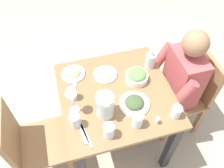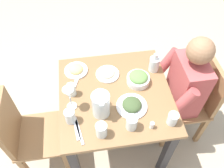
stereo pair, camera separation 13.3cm
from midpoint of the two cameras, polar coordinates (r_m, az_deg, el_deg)
The scene contains 21 objects.
ground_plane at distance 2.36m, azimuth -0.91°, elevation -13.33°, with size 8.00×8.00×0.00m, color tan.
dining_table at distance 1.82m, azimuth -1.15°, elevation -5.03°, with size 0.81×0.81×0.76m.
chair_near at distance 2.16m, azimuth 16.62°, elevation -1.62°, with size 0.40×0.40×0.85m.
chair_far at distance 1.94m, azimuth -21.24°, elevation -13.25°, with size 0.40×0.40×0.85m.
diner_near at distance 1.97m, azimuth 12.38°, elevation -0.38°, with size 0.48×0.53×1.15m.
water_pitcher at distance 1.53m, azimuth -4.24°, elevation -5.36°, with size 0.16×0.12×0.19m.
salad_bowl at distance 1.76m, azimuth 3.91°, elevation 1.84°, with size 0.17×0.17×0.09m.
plate_fries at distance 1.84m, azimuth -11.55°, elevation 2.52°, with size 0.18×0.18×0.05m.
plate_dolmas at distance 1.63m, azimuth 3.17°, elevation -4.75°, with size 0.22×0.22×0.06m.
plate_beans at distance 1.81m, azimuth -3.76°, elevation 2.33°, with size 0.18×0.18×0.04m.
water_glass_far_right at distance 1.52m, azimuth 3.74°, elevation -8.94°, with size 0.07×0.07×0.11m, color silver.
water_glass_near_left at distance 1.55m, azimuth -11.45°, elevation -8.89°, with size 0.07×0.07×0.11m, color silver.
water_glass_far_left at distance 1.48m, azimuth -3.38°, elevation -11.45°, with size 0.07×0.07×0.11m, color silver.
water_glass_near_right at distance 1.68m, azimuth -11.94°, elevation -2.43°, with size 0.06×0.06×0.10m, color silver.
water_glass_by_pitcher at distance 1.60m, azimuth 13.10°, elevation -6.78°, with size 0.07×0.07×0.09m, color silver.
wine_glass at distance 1.54m, azimuth -12.19°, elevation -3.63°, with size 0.08×0.08×0.20m.
oil_carafe at distance 1.85m, azimuth 7.27°, elevation 5.53°, with size 0.08×0.08×0.16m.
salt_shaker at distance 1.56m, azimuth 8.54°, elevation -8.93°, with size 0.03×0.03×0.05m.
fork_near at distance 1.55m, azimuth -9.56°, elevation -11.66°, with size 0.17×0.03×0.01m, color silver.
knife_near at distance 1.54m, azimuth -8.78°, elevation -12.41°, with size 0.18×0.02×0.01m, color silver.
fork_far at distance 1.78m, azimuth -11.15°, elevation -0.31°, with size 0.17×0.03×0.01m, color silver.
Camera 1 is at (-0.97, 0.31, 2.13)m, focal length 37.52 mm.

